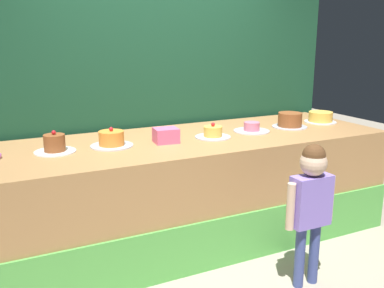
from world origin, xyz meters
name	(u,v)px	position (x,y,z in m)	size (l,w,h in m)	color
ground_plane	(218,267)	(0.00, 0.00, 0.00)	(12.00, 12.00, 0.00)	#ADA38E
stage_platform	(187,190)	(0.00, 0.58, 0.47)	(3.60, 1.18, 0.93)	#B27F4C
curtain_backdrop	(156,73)	(0.00, 1.26, 1.44)	(3.89, 0.08, 2.88)	#19472D
child_figure	(311,196)	(0.46, -0.49, 0.69)	(0.41, 0.19, 1.07)	#3F4C8C
pink_box	(166,135)	(-0.22, 0.51, 0.99)	(0.19, 0.16, 0.12)	#ED6191
cake_far_left	(55,145)	(-1.09, 0.60, 0.99)	(0.31, 0.31, 0.17)	white
cake_left	(112,140)	(-0.66, 0.59, 0.99)	(0.34, 0.34, 0.16)	silver
cake_center_left	(213,133)	(0.22, 0.50, 0.97)	(0.31, 0.31, 0.13)	silver
cake_center_right	(252,128)	(0.66, 0.56, 0.97)	(0.33, 0.33, 0.09)	silver
cake_right	(290,121)	(1.09, 0.56, 1.00)	(0.34, 0.34, 0.14)	silver
cake_far_right	(320,117)	(1.53, 0.62, 0.99)	(0.32, 0.32, 0.11)	silver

